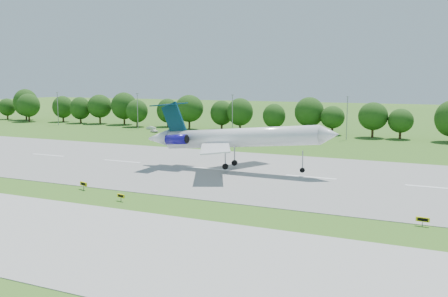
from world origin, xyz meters
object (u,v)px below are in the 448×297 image
taxi_sign_left (84,184)px  service_vehicle_b (154,131)px  airliner (231,137)px  service_vehicle_a (151,128)px

taxi_sign_left → service_vehicle_b: bearing=133.3°
service_vehicle_b → taxi_sign_left: bearing=-126.8°
airliner → service_vehicle_b: airliner is taller
airliner → service_vehicle_b: 71.12m
airliner → service_vehicle_b: size_ratio=11.40×
service_vehicle_a → service_vehicle_b: (6.37, -8.04, 0.03)m
airliner → taxi_sign_left: (-14.23, -24.10, -5.45)m
airliner → taxi_sign_left: size_ratio=22.11×
taxi_sign_left → airliner: bearing=77.6°
taxi_sign_left → service_vehicle_b: 82.81m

